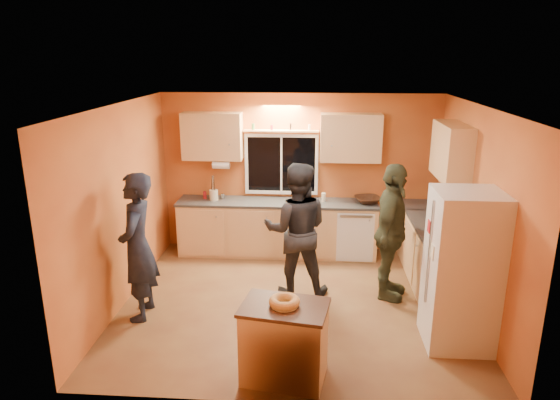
# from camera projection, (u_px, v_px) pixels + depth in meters

# --- Properties ---
(ground) EXTENTS (4.50, 4.50, 0.00)m
(ground) POSITION_uv_depth(u_px,v_px,m) (294.00, 303.00, 6.66)
(ground) COLOR brown
(ground) RESTS_ON ground
(room_shell) EXTENTS (4.54, 4.04, 2.61)m
(room_shell) POSITION_uv_depth(u_px,v_px,m) (305.00, 178.00, 6.59)
(room_shell) COLOR orange
(room_shell) RESTS_ON ground
(back_counter) EXTENTS (4.23, 0.62, 0.90)m
(back_counter) POSITION_uv_depth(u_px,v_px,m) (299.00, 228.00, 8.16)
(back_counter) COLOR tan
(back_counter) RESTS_ON ground
(right_counter) EXTENTS (0.62, 1.84, 0.90)m
(right_counter) POSITION_uv_depth(u_px,v_px,m) (437.00, 261.00, 6.88)
(right_counter) COLOR tan
(right_counter) RESTS_ON ground
(refrigerator) EXTENTS (0.72, 0.70, 1.80)m
(refrigerator) POSITION_uv_depth(u_px,v_px,m) (462.00, 270.00, 5.52)
(refrigerator) COLOR silver
(refrigerator) RESTS_ON ground
(island) EXTENTS (0.93, 0.71, 0.82)m
(island) POSITION_uv_depth(u_px,v_px,m) (284.00, 342.00, 5.02)
(island) COLOR tan
(island) RESTS_ON ground
(bundt_pastry) EXTENTS (0.31, 0.31, 0.09)m
(bundt_pastry) POSITION_uv_depth(u_px,v_px,m) (284.00, 302.00, 4.89)
(bundt_pastry) COLOR tan
(bundt_pastry) RESTS_ON island
(person_left) EXTENTS (0.50, 0.71, 1.86)m
(person_left) POSITION_uv_depth(u_px,v_px,m) (138.00, 247.00, 6.09)
(person_left) COLOR black
(person_left) RESTS_ON ground
(person_center) EXTENTS (0.91, 0.71, 1.84)m
(person_center) POSITION_uv_depth(u_px,v_px,m) (296.00, 230.00, 6.69)
(person_center) COLOR black
(person_center) RESTS_ON ground
(person_right) EXTENTS (0.75, 1.17, 1.85)m
(person_right) POSITION_uv_depth(u_px,v_px,m) (391.00, 232.00, 6.59)
(person_right) COLOR #2C311F
(person_right) RESTS_ON ground
(mixing_bowl) EXTENTS (0.48, 0.48, 0.10)m
(mixing_bowl) POSITION_uv_depth(u_px,v_px,m) (368.00, 200.00, 7.96)
(mixing_bowl) COLOR black
(mixing_bowl) RESTS_ON back_counter
(utensil_crock) EXTENTS (0.14, 0.14, 0.17)m
(utensil_crock) POSITION_uv_depth(u_px,v_px,m) (214.00, 195.00, 8.10)
(utensil_crock) COLOR beige
(utensil_crock) RESTS_ON back_counter
(potted_plant) EXTENTS (0.31, 0.29, 0.28)m
(potted_plant) POSITION_uv_depth(u_px,v_px,m) (463.00, 242.00, 5.95)
(potted_plant) COLOR gray
(potted_plant) RESTS_ON right_counter
(red_box) EXTENTS (0.18, 0.15, 0.07)m
(red_box) POSITION_uv_depth(u_px,v_px,m) (434.00, 214.00, 7.31)
(red_box) COLOR #A4191E
(red_box) RESTS_ON right_counter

